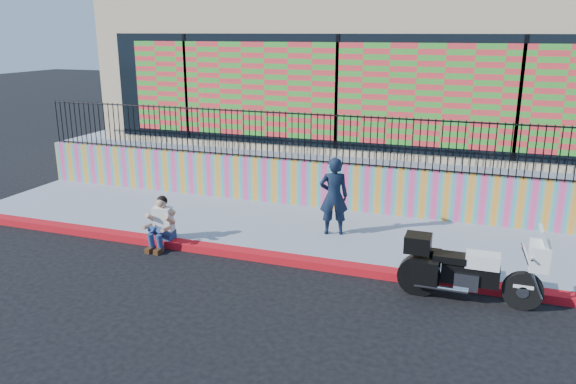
% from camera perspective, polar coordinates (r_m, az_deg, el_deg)
% --- Properties ---
extents(ground, '(90.00, 90.00, 0.00)m').
position_cam_1_polar(ground, '(10.97, -0.98, -7.11)').
color(ground, black).
rests_on(ground, ground).
extents(red_curb, '(16.00, 0.30, 0.15)m').
position_cam_1_polar(red_curb, '(10.94, -0.98, -6.74)').
color(red_curb, red).
rests_on(red_curb, ground).
extents(sidewalk, '(16.00, 3.00, 0.15)m').
position_cam_1_polar(sidewalk, '(12.39, 1.71, -3.96)').
color(sidewalk, '#868EA1').
rests_on(sidewalk, ground).
extents(mural_wall, '(16.00, 0.20, 1.10)m').
position_cam_1_polar(mural_wall, '(13.66, 3.80, 0.68)').
color(mural_wall, '#F44085').
rests_on(mural_wall, sidewalk).
extents(metal_fence, '(15.80, 0.04, 1.20)m').
position_cam_1_polar(metal_fence, '(13.40, 3.90, 5.43)').
color(metal_fence, black).
rests_on(metal_fence, mural_wall).
extents(elevated_platform, '(16.00, 10.00, 1.25)m').
position_cam_1_polar(elevated_platform, '(18.51, 8.17, 4.39)').
color(elevated_platform, '#868EA1').
rests_on(elevated_platform, ground).
extents(storefront_building, '(14.00, 8.06, 4.00)m').
position_cam_1_polar(storefront_building, '(17.95, 8.36, 12.48)').
color(storefront_building, '#C5B483').
rests_on(storefront_building, elevated_platform).
extents(police_motorcycle, '(2.27, 0.75, 1.41)m').
position_cam_1_polar(police_motorcycle, '(9.70, 17.80, -7.32)').
color(police_motorcycle, black).
rests_on(police_motorcycle, ground).
extents(police_officer, '(0.70, 0.57, 1.66)m').
position_cam_1_polar(police_officer, '(11.79, 4.67, -0.43)').
color(police_officer, black).
rests_on(police_officer, sidewalk).
extents(seated_man, '(0.54, 0.71, 1.06)m').
position_cam_1_polar(seated_man, '(11.76, -12.87, -3.55)').
color(seated_man, navy).
rests_on(seated_man, ground).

